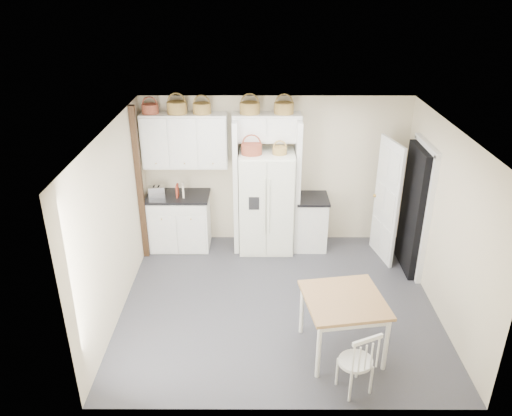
{
  "coord_description": "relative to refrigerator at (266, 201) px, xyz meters",
  "views": [
    {
      "loc": [
        -0.31,
        -6.06,
        4.38
      ],
      "look_at": [
        -0.32,
        0.4,
        1.34
      ],
      "focal_mm": 35.0,
      "sensor_mm": 36.0,
      "label": 1
    }
  ],
  "objects": [
    {
      "name": "floor",
      "position": [
        0.15,
        -1.66,
        -0.88
      ],
      "size": [
        4.5,
        4.5,
        0.0
      ],
      "primitive_type": "plane",
      "color": "#40404C",
      "rests_on": "ground"
    },
    {
      "name": "upper_cabinet",
      "position": [
        -1.35,
        0.17,
        1.02
      ],
      "size": [
        1.4,
        0.34,
        0.9
      ],
      "primitive_type": "cube",
      "color": "white",
      "rests_on": "wall_back"
    },
    {
      "name": "cookbook_cream",
      "position": [
        -1.4,
        -0.04,
        0.21
      ],
      "size": [
        0.05,
        0.15,
        0.22
      ],
      "primitive_type": "cube",
      "rotation": [
        0.0,
        0.0,
        0.16
      ],
      "color": "beige",
      "rests_on": "counter_left"
    },
    {
      "name": "cookbook_red",
      "position": [
        -1.5,
        -0.04,
        0.21
      ],
      "size": [
        0.03,
        0.14,
        0.22
      ],
      "primitive_type": "cube",
      "rotation": [
        0.0,
        0.0,
        -0.01
      ],
      "color": "maroon",
      "rests_on": "counter_left"
    },
    {
      "name": "basket_bridge_b",
      "position": [
        0.27,
        0.17,
        1.56
      ],
      "size": [
        0.31,
        0.31,
        0.18
      ],
      "primitive_type": "cylinder",
      "color": "brown",
      "rests_on": "bridge_cabinet"
    },
    {
      "name": "basket_fridge_b",
      "position": [
        0.2,
        -0.1,
        0.94
      ],
      "size": [
        0.23,
        0.23,
        0.12
      ],
      "primitive_type": "cylinder",
      "color": "brown",
      "rests_on": "refrigerator"
    },
    {
      "name": "fridge_panel_left",
      "position": [
        -0.51,
        0.04,
        0.27
      ],
      "size": [
        0.08,
        0.6,
        2.3
      ],
      "primitive_type": "cube",
      "color": "white",
      "rests_on": "floor"
    },
    {
      "name": "base_cab_left",
      "position": [
        -1.5,
        0.04,
        -0.41
      ],
      "size": [
        1.02,
        0.64,
        0.94
      ],
      "primitive_type": "cube",
      "color": "white",
      "rests_on": "floor"
    },
    {
      "name": "fridge_panel_right",
      "position": [
        0.51,
        0.04,
        0.27
      ],
      "size": [
        0.08,
        0.6,
        2.3
      ],
      "primitive_type": "cube",
      "color": "white",
      "rests_on": "floor"
    },
    {
      "name": "basket_upper_a",
      "position": [
        -1.87,
        0.17,
        1.55
      ],
      "size": [
        0.27,
        0.27,
        0.15
      ],
      "primitive_type": "cylinder",
      "color": "maroon",
      "rests_on": "upper_cabinet"
    },
    {
      "name": "wall_back",
      "position": [
        0.15,
        0.34,
        0.42
      ],
      "size": [
        4.5,
        0.0,
        4.5
      ],
      "primitive_type": "plane",
      "rotation": [
        1.57,
        0.0,
        0.0
      ],
      "color": "beige",
      "rests_on": "floor"
    },
    {
      "name": "wall_left",
      "position": [
        -2.1,
        -1.66,
        0.42
      ],
      "size": [
        0.0,
        4.0,
        4.0
      ],
      "primitive_type": "plane",
      "rotation": [
        1.57,
        0.0,
        1.57
      ],
      "color": "beige",
      "rests_on": "floor"
    },
    {
      "name": "basket_upper_b",
      "position": [
        -1.44,
        0.17,
        1.57
      ],
      "size": [
        0.32,
        0.32,
        0.19
      ],
      "primitive_type": "cylinder",
      "color": "brown",
      "rests_on": "upper_cabinet"
    },
    {
      "name": "counter_right",
      "position": [
        0.78,
        0.04,
        0.04
      ],
      "size": [
        0.55,
        0.65,
        0.04
      ],
      "primitive_type": "cube",
      "color": "black",
      "rests_on": "base_cab_right"
    },
    {
      "name": "dining_table",
      "position": [
        0.91,
        -2.68,
        -0.48
      ],
      "size": [
        1.09,
        1.09,
        0.79
      ],
      "primitive_type": "cube",
      "rotation": [
        0.0,
        0.0,
        0.15
      ],
      "color": "#A27338",
      "rests_on": "floor"
    },
    {
      "name": "refrigerator",
      "position": [
        0.0,
        0.0,
        0.0
      ],
      "size": [
        0.91,
        0.73,
        1.76
      ],
      "primitive_type": "cube",
      "color": "white",
      "rests_on": "floor"
    },
    {
      "name": "basket_fridge_a",
      "position": [
        -0.25,
        -0.1,
        0.97
      ],
      "size": [
        0.33,
        0.33,
        0.18
      ],
      "primitive_type": "cylinder",
      "color": "maroon",
      "rests_on": "refrigerator"
    },
    {
      "name": "bridge_cabinet",
      "position": [
        0.0,
        0.17,
        1.25
      ],
      "size": [
        1.12,
        0.34,
        0.45
      ],
      "primitive_type": "cube",
      "color": "white",
      "rests_on": "wall_back"
    },
    {
      "name": "windsor_chair",
      "position": [
        0.96,
        -3.35,
        -0.47
      ],
      "size": [
        0.51,
        0.5,
        0.82
      ],
      "primitive_type": "cube",
      "rotation": [
        0.0,
        0.0,
        0.42
      ],
      "color": "white",
      "rests_on": "floor"
    },
    {
      "name": "trim_post",
      "position": [
        -2.05,
        -0.31,
        0.42
      ],
      "size": [
        0.09,
        0.09,
        2.6
      ],
      "primitive_type": "cube",
      "color": "black",
      "rests_on": "floor"
    },
    {
      "name": "ceiling",
      "position": [
        0.15,
        -1.66,
        1.72
      ],
      "size": [
        4.5,
        4.5,
        0.0
      ],
      "primitive_type": "plane",
      "color": "white",
      "rests_on": "wall_back"
    },
    {
      "name": "doorway_void",
      "position": [
        2.31,
        -0.66,
        0.15
      ],
      "size": [
        0.18,
        0.85,
        2.05
      ],
      "primitive_type": "cube",
      "color": "black",
      "rests_on": "floor"
    },
    {
      "name": "base_cab_right",
      "position": [
        0.78,
        0.04,
        -0.43
      ],
      "size": [
        0.51,
        0.61,
        0.9
      ],
      "primitive_type": "cube",
      "color": "white",
      "rests_on": "floor"
    },
    {
      "name": "basket_upper_c",
      "position": [
        -1.04,
        0.17,
        1.56
      ],
      "size": [
        0.29,
        0.29,
        0.17
      ],
      "primitive_type": "cylinder",
      "color": "brown",
      "rests_on": "upper_cabinet"
    },
    {
      "name": "wall_right",
      "position": [
        2.4,
        -1.66,
        0.42
      ],
      "size": [
        0.0,
        4.0,
        4.0
      ],
      "primitive_type": "plane",
      "rotation": [
        1.57,
        0.0,
        -1.57
      ],
      "color": "beige",
      "rests_on": "floor"
    },
    {
      "name": "counter_left",
      "position": [
        -1.5,
        0.04,
        0.08
      ],
      "size": [
        1.06,
        0.68,
        0.04
      ],
      "primitive_type": "cube",
      "color": "black",
      "rests_on": "base_cab_left"
    },
    {
      "name": "basket_bridge_a",
      "position": [
        -0.28,
        0.17,
        1.56
      ],
      "size": [
        0.32,
        0.32,
        0.18
      ],
      "primitive_type": "cylinder",
      "color": "brown",
      "rests_on": "bridge_cabinet"
    },
    {
      "name": "toaster",
      "position": [
        -1.85,
        -0.04,
        0.2
      ],
      "size": [
        0.29,
        0.2,
        0.18
      ],
      "primitive_type": "cube",
      "rotation": [
        0.0,
        0.0,
        0.17
      ],
      "color": "silver",
      "rests_on": "counter_left"
    },
    {
      "name": "door_slab",
      "position": [
        1.95,
        -0.32,
        0.15
      ],
      "size": [
        0.21,
        0.79,
        2.05
      ],
      "primitive_type": "cube",
      "rotation": [
        0.0,
        0.0,
        -1.36
      ],
      "color": "white",
      "rests_on": "floor"
    }
  ]
}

